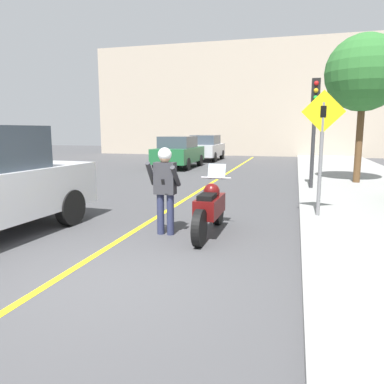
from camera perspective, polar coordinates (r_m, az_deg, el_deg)
ground_plane at (r=5.31m, az=-13.63°, el=-12.93°), size 80.00×80.00×0.00m
road_center_line at (r=10.90m, az=-1.07°, el=-1.14°), size 0.12×36.00×0.01m
building_backdrop at (r=30.47m, az=11.08°, el=13.73°), size 28.00×1.20×8.79m
motorcycle at (r=7.21m, az=2.75°, el=-2.47°), size 0.62×2.27×1.31m
person_biker at (r=7.11m, az=-4.14°, el=1.49°), size 0.59×0.46×1.68m
crossing_sign at (r=8.55m, az=19.16°, el=7.32°), size 0.91×0.08×2.70m
traffic_light at (r=12.72m, az=18.19°, el=11.45°), size 0.26×0.30×3.46m
street_tree at (r=14.81m, az=24.73°, el=16.08°), size 2.63×2.63×5.14m
parked_car_green at (r=20.13m, az=-2.04°, el=6.13°), size 1.88×4.20×1.68m
parked_car_silver at (r=25.11m, az=2.14°, el=6.77°), size 1.88×4.20×1.68m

